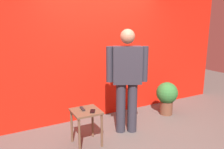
% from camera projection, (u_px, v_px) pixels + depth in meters
% --- Properties ---
extents(ground_plane, '(12.00, 12.00, 0.00)m').
position_uv_depth(ground_plane, '(134.00, 141.00, 3.55)').
color(ground_plane, '#59544F').
extents(back_wall_red, '(6.10, 0.12, 3.17)m').
position_uv_depth(back_wall_red, '(100.00, 38.00, 4.28)').
color(back_wall_red, red).
rests_on(back_wall_red, ground_plane).
extents(standing_person, '(0.68, 0.41, 1.77)m').
position_uv_depth(standing_person, '(127.00, 76.00, 3.66)').
color(standing_person, '#2D2D38').
rests_on(standing_person, ground_plane).
extents(side_table, '(0.42, 0.42, 0.56)m').
position_uv_depth(side_table, '(86.00, 117.00, 3.35)').
color(side_table, brown).
rests_on(side_table, ground_plane).
extents(cell_phone, '(0.13, 0.16, 0.01)m').
position_uv_depth(cell_phone, '(93.00, 111.00, 3.29)').
color(cell_phone, black).
rests_on(cell_phone, side_table).
extents(tv_remote, '(0.06, 0.17, 0.02)m').
position_uv_depth(tv_remote, '(82.00, 109.00, 3.37)').
color(tv_remote, black).
rests_on(tv_remote, side_table).
extents(potted_plant, '(0.44, 0.44, 0.69)m').
position_uv_depth(potted_plant, '(167.00, 96.00, 4.53)').
color(potted_plant, brown).
rests_on(potted_plant, ground_plane).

